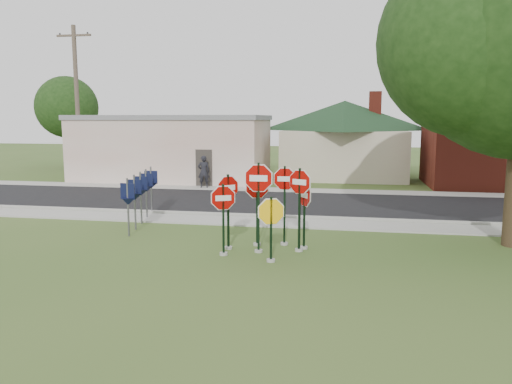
% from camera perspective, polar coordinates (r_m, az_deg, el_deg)
% --- Properties ---
extents(ground, '(120.00, 120.00, 0.00)m').
position_cam_1_polar(ground, '(13.85, 0.51, -8.31)').
color(ground, '#385720').
rests_on(ground, ground).
extents(sidewalk_near, '(60.00, 1.60, 0.06)m').
position_cam_1_polar(sidewalk_near, '(19.12, 3.37, -3.55)').
color(sidewalk_near, '#97978F').
rests_on(sidewalk_near, ground).
extents(road, '(60.00, 7.00, 0.04)m').
position_cam_1_polar(road, '(23.52, 4.73, -1.34)').
color(road, black).
rests_on(road, ground).
extents(sidewalk_far, '(60.00, 1.60, 0.06)m').
position_cam_1_polar(sidewalk_far, '(27.75, 5.63, 0.15)').
color(sidewalk_far, '#97978F').
rests_on(sidewalk_far, ground).
extents(curb, '(60.00, 0.20, 0.14)m').
position_cam_1_polar(curb, '(20.09, 3.72, -2.86)').
color(curb, '#97978F').
rests_on(curb, ground).
extents(stop_sign_center, '(1.15, 0.24, 2.82)m').
position_cam_1_polar(stop_sign_center, '(14.73, 0.30, -0.14)').
color(stop_sign_center, gray).
rests_on(stop_sign_center, ground).
extents(stop_sign_yellow, '(0.97, 0.42, 1.95)m').
position_cam_1_polar(stop_sign_yellow, '(13.86, 1.73, -3.47)').
color(stop_sign_yellow, gray).
rests_on(stop_sign_yellow, ground).
extents(stop_sign_left, '(0.92, 0.43, 2.21)m').
position_cam_1_polar(stop_sign_left, '(14.53, -3.77, -2.19)').
color(stop_sign_left, gray).
rests_on(stop_sign_left, ground).
extents(stop_sign_right, '(0.92, 0.47, 2.63)m').
position_cam_1_polar(stop_sign_right, '(14.92, 5.00, -0.72)').
color(stop_sign_right, gray).
rests_on(stop_sign_right, ground).
extents(stop_sign_back_right, '(0.99, 0.24, 2.61)m').
position_cam_1_polar(stop_sign_back_right, '(15.66, 3.29, -0.34)').
color(stop_sign_back_right, gray).
rests_on(stop_sign_back_right, ground).
extents(stop_sign_back_left, '(1.00, 0.24, 2.38)m').
position_cam_1_polar(stop_sign_back_left, '(15.59, 0.12, -0.95)').
color(stop_sign_back_left, gray).
rests_on(stop_sign_back_left, ground).
extents(stop_sign_far_right, '(0.57, 0.85, 2.19)m').
position_cam_1_polar(stop_sign_far_right, '(15.27, 5.55, -1.73)').
color(stop_sign_far_right, gray).
rests_on(stop_sign_far_right, ground).
extents(stop_sign_far_left, '(0.73, 0.72, 2.41)m').
position_cam_1_polar(stop_sign_far_left, '(15.19, -3.21, -1.14)').
color(stop_sign_far_left, gray).
rests_on(stop_sign_far_left, ground).
extents(route_sign_row, '(1.43, 4.63, 2.00)m').
position_cam_1_polar(route_sign_row, '(19.38, -13.04, -0.01)').
color(route_sign_row, '#59595E').
rests_on(route_sign_row, ground).
extents(building_stucco, '(12.20, 6.20, 4.20)m').
position_cam_1_polar(building_stucco, '(33.11, -9.52, 5.09)').
color(building_stucco, silver).
rests_on(building_stucco, ground).
extents(building_house, '(11.60, 11.60, 6.20)m').
position_cam_1_polar(building_house, '(35.07, 10.10, 7.71)').
color(building_house, '#B9B193').
rests_on(building_house, ground).
extents(utility_pole_near, '(2.20, 0.26, 9.50)m').
position_cam_1_polar(utility_pole_near, '(32.64, -19.76, 9.63)').
color(utility_pole_near, '#4B3F32').
rests_on(utility_pole_near, ground).
extents(bg_tree_left, '(4.90, 4.90, 7.35)m').
position_cam_1_polar(bg_tree_left, '(43.27, -20.81, 9.03)').
color(bg_tree_left, '#2F2215').
rests_on(bg_tree_left, ground).
extents(pedestrian, '(0.77, 0.62, 1.84)m').
position_cam_1_polar(pedestrian, '(28.73, -6.00, 2.34)').
color(pedestrian, black).
rests_on(pedestrian, sidewalk_far).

